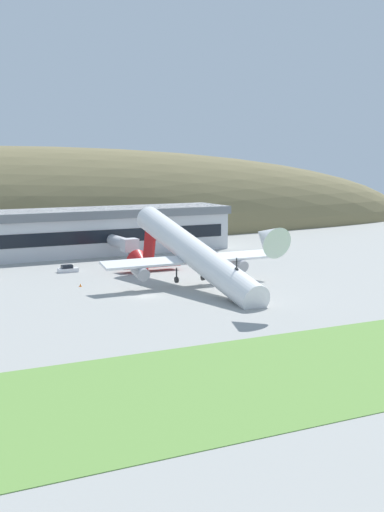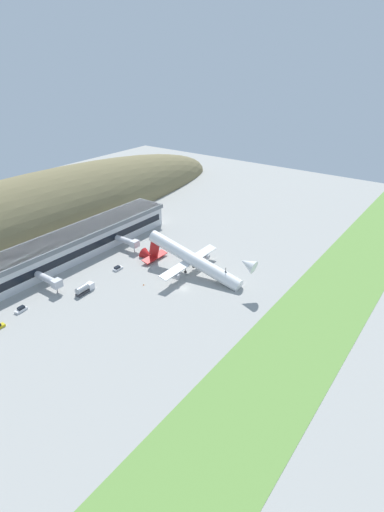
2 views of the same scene
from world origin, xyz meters
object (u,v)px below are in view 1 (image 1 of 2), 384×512
Objects in this scene: cargo_airplane at (192,254)px; service_car_0 at (68,269)px; traffic_cone_0 at (80,285)px; terminal_building at (20,232)px; jetway_1 at (123,243)px.

service_car_0 is (-15.34, 25.54, -5.24)m from cargo_airplane.
traffic_cone_0 is at bearing -99.91° from service_car_0.
terminal_building is 40.45m from traffic_cone_0.
cargo_airplane is 12.95× the size of service_car_0.
terminal_building reaches higher than jetway_1.
terminal_building is 1.91× the size of cargo_airplane.
terminal_building reaches higher than service_car_0.
jetway_1 reaches higher than traffic_cone_0.
jetway_1 is at bearing 30.42° from service_car_0.
cargo_airplane reaches higher than traffic_cone_0.
jetway_1 is 21.42× the size of traffic_cone_0.
cargo_airplane is at bearing -90.89° from jetway_1.
traffic_cone_0 is at bearing -88.94° from terminal_building.
terminal_building reaches higher than traffic_cone_0.
terminal_building is at bearing 144.22° from jetway_1.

